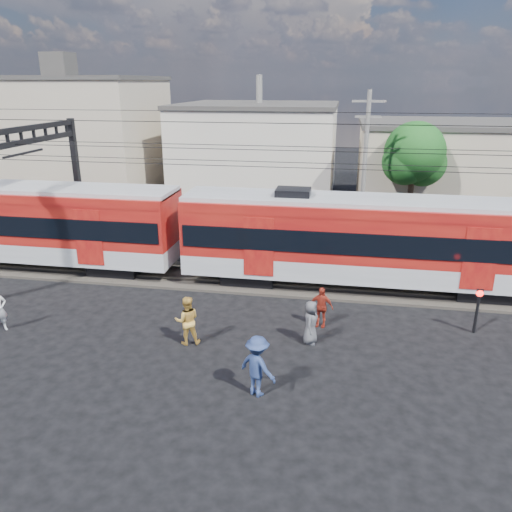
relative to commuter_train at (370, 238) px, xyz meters
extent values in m
plane|color=black|center=(-6.17, -8.00, -2.40)|extent=(120.00, 120.00, 0.00)
cube|color=#2D2823|center=(-6.17, 0.00, -2.34)|extent=(70.00, 3.40, 0.12)
cube|color=#59544C|center=(-6.17, -0.75, -2.22)|extent=(70.00, 0.12, 0.12)
cube|color=#59544C|center=(-6.17, 0.75, -2.22)|extent=(70.00, 0.12, 0.12)
cube|color=black|center=(-11.89, 0.00, -2.05)|extent=(2.40, 2.20, 0.70)
cube|color=#9B9DA2|center=(-17.01, 0.00, -1.25)|extent=(16.00, 3.00, 0.90)
cube|color=maroon|center=(-17.01, 0.00, 0.40)|extent=(16.00, 3.00, 2.40)
cube|color=black|center=(-17.01, 0.00, 0.15)|extent=(15.68, 3.08, 0.95)
cube|color=#9B9DA2|center=(-17.01, 0.00, 1.65)|extent=(16.00, 2.60, 0.25)
cube|color=black|center=(-5.33, 0.00, -2.05)|extent=(2.40, 2.20, 0.70)
cube|color=black|center=(4.91, 0.00, -2.05)|extent=(2.40, 2.20, 0.70)
cube|color=#9B9DA2|center=(-0.21, 0.00, -1.25)|extent=(16.00, 3.00, 0.90)
cube|color=maroon|center=(-0.21, 0.00, 0.40)|extent=(16.00, 3.00, 2.40)
cube|color=black|center=(-0.21, 0.00, 0.15)|extent=(15.68, 3.08, 0.95)
cube|color=#9B9DA2|center=(-0.21, 0.00, 1.65)|extent=(16.00, 2.60, 0.25)
cube|color=black|center=(-16.17, 4.50, 1.10)|extent=(0.30, 0.30, 7.00)
cube|color=black|center=(-16.17, 0.00, 4.40)|extent=(0.25, 9.30, 0.25)
cube|color=black|center=(-16.17, 0.00, 3.80)|extent=(0.25, 9.30, 0.25)
cylinder|color=black|center=(-6.17, -0.70, 3.10)|extent=(70.00, 0.03, 0.03)
cylinder|color=black|center=(-6.17, 0.70, 3.10)|extent=(70.00, 0.03, 0.03)
cylinder|color=black|center=(-6.17, -0.70, 3.80)|extent=(70.00, 0.03, 0.03)
cylinder|color=black|center=(-6.17, 0.70, 3.80)|extent=(70.00, 0.03, 0.03)
cylinder|color=black|center=(-6.17, -3.50, 5.10)|extent=(70.00, 0.03, 0.03)
cylinder|color=black|center=(-6.17, 3.50, 5.10)|extent=(70.00, 0.03, 0.03)
cube|color=tan|center=(-23.17, 16.00, 2.10)|extent=(14.00, 10.00, 9.00)
cube|color=#3F3D3A|center=(-23.17, 16.00, 6.75)|extent=(14.28, 10.20, 0.30)
cube|color=beige|center=(-8.17, 19.00, 1.10)|extent=(12.00, 12.00, 7.00)
cube|color=#3F3D3A|center=(-8.17, 19.00, 4.75)|extent=(12.24, 12.24, 0.30)
cube|color=tan|center=(7.83, 16.00, 0.60)|extent=(16.00, 10.00, 6.00)
cube|color=#3F3D3A|center=(7.83, 16.00, 3.75)|extent=(16.32, 10.20, 0.30)
cylinder|color=slate|center=(-0.17, 7.00, 1.85)|extent=(0.24, 0.24, 8.50)
cube|color=slate|center=(-0.17, 7.00, 5.50)|extent=(1.80, 0.12, 0.12)
cube|color=slate|center=(-0.17, 7.00, 4.70)|extent=(1.40, 0.12, 0.12)
cylinder|color=#382619|center=(2.83, 10.00, -0.44)|extent=(0.36, 0.36, 3.92)
sphere|color=#134313|center=(2.83, 10.00, 2.50)|extent=(3.64, 3.64, 3.64)
sphere|color=#134313|center=(3.43, 10.30, 1.80)|extent=(2.80, 2.80, 2.80)
imported|color=gold|center=(-6.44, -6.23, -1.50)|extent=(1.05, 0.93, 1.80)
imported|color=navy|center=(-3.46, -8.85, -1.44)|extent=(1.43, 1.23, 1.92)
imported|color=maroon|center=(-1.84, -4.05, -1.60)|extent=(0.99, 0.55, 1.60)
imported|color=#4B4C50|center=(-2.13, -5.44, -1.59)|extent=(0.62, 0.85, 1.62)
cylinder|color=black|center=(3.86, -3.59, -1.58)|extent=(0.11, 0.11, 1.64)
sphere|color=#FF140C|center=(3.86, -3.59, -0.81)|extent=(0.26, 0.26, 0.26)
cube|color=black|center=(3.86, -3.59, -0.81)|extent=(0.23, 0.05, 0.32)
camera|label=1|loc=(-1.28, -21.45, 6.48)|focal=35.00mm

